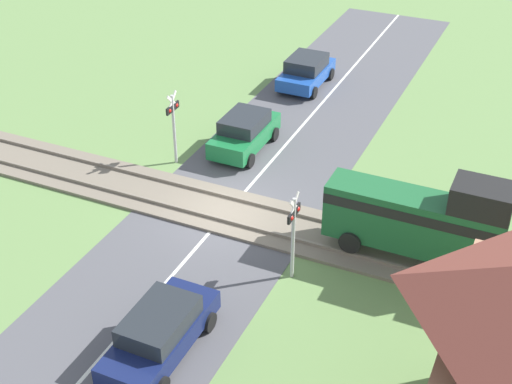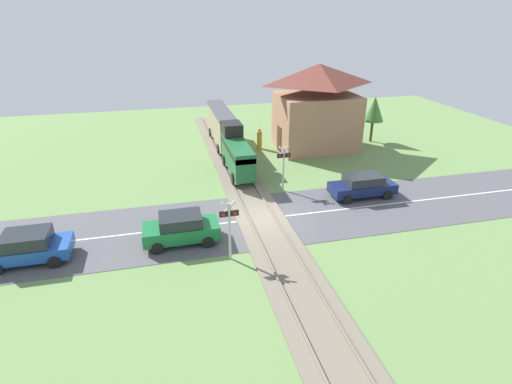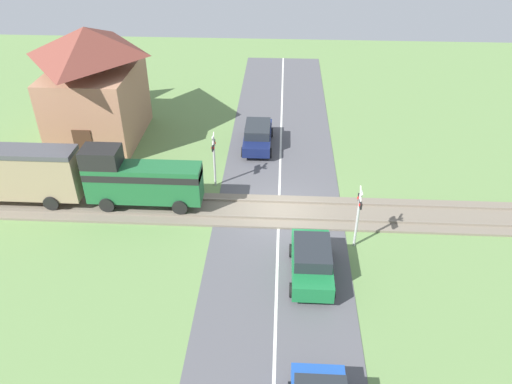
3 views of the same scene
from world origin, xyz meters
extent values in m
plane|color=#66894C|center=(0.00, 0.00, 0.00)|extent=(60.00, 60.00, 0.00)
cube|color=#515156|center=(0.00, 0.00, 0.01)|extent=(48.00, 6.40, 0.02)
cube|color=silver|center=(0.00, 0.00, 0.02)|extent=(48.00, 0.12, 0.00)
cube|color=#756B5B|center=(0.00, 0.00, 0.06)|extent=(2.80, 48.00, 0.12)
cube|color=slate|center=(-0.72, 0.00, 0.18)|extent=(0.10, 48.00, 0.12)
cube|color=slate|center=(0.72, 0.00, 0.18)|extent=(0.10, 48.00, 0.12)
cube|color=#1E6033|center=(0.00, 6.71, 1.57)|extent=(1.35, 5.71, 1.90)
cube|color=black|center=(0.00, 6.71, 2.09)|extent=(1.37, 5.71, 0.36)
cube|color=black|center=(0.00, 8.65, 2.97)|extent=(1.35, 1.83, 0.90)
cylinder|color=black|center=(-0.72, 4.89, 0.62)|extent=(0.14, 0.76, 0.76)
cylinder|color=black|center=(0.72, 4.89, 0.62)|extent=(0.14, 0.76, 0.76)
cylinder|color=black|center=(-0.72, 8.54, 0.62)|extent=(0.14, 0.76, 0.76)
cylinder|color=black|center=(0.72, 8.54, 0.62)|extent=(0.14, 0.76, 0.76)
cube|color=#998466|center=(0.00, 13.86, 1.82)|extent=(1.35, 7.78, 2.40)
cube|color=#47474C|center=(0.00, 13.86, 3.14)|extent=(1.41, 7.78, 0.24)
cylinder|color=black|center=(-0.72, 11.37, 0.62)|extent=(0.14, 0.76, 0.76)
cylinder|color=black|center=(0.72, 11.37, 0.62)|extent=(0.14, 0.76, 0.76)
cylinder|color=black|center=(-0.72, 16.34, 0.62)|extent=(0.14, 0.76, 0.76)
cylinder|color=black|center=(0.72, 16.34, 0.62)|extent=(0.14, 0.76, 0.76)
cube|color=#197038|center=(-4.55, -1.44, 0.66)|extent=(3.83, 1.66, 0.72)
cube|color=#23282D|center=(-4.55, -1.44, 1.30)|extent=(2.10, 1.53, 0.56)
cylinder|color=black|center=(-3.31, -0.61, 0.30)|extent=(0.60, 0.18, 0.60)
cylinder|color=black|center=(-3.31, -2.27, 0.30)|extent=(0.60, 0.18, 0.60)
cylinder|color=black|center=(-5.79, -0.61, 0.30)|extent=(0.60, 0.18, 0.60)
cylinder|color=black|center=(-5.79, -2.27, 0.30)|extent=(0.60, 0.18, 0.60)
cube|color=#141E4C|center=(7.03, 1.44, 0.61)|extent=(4.16, 1.64, 0.62)
cube|color=#23282D|center=(7.03, 1.44, 1.19)|extent=(2.29, 1.51, 0.55)
cylinder|color=black|center=(5.68, 0.62, 0.30)|extent=(0.60, 0.18, 0.60)
cylinder|color=black|center=(5.68, 2.26, 0.30)|extent=(0.60, 0.18, 0.60)
cylinder|color=black|center=(8.39, 0.62, 0.30)|extent=(0.60, 0.18, 0.60)
cylinder|color=black|center=(8.39, 2.26, 0.30)|extent=(0.60, 0.18, 0.60)
cube|color=#1E4CA8|center=(-11.68, -1.44, 0.60)|extent=(3.77, 1.77, 0.60)
cube|color=#23282D|center=(-11.68, -1.44, 1.21)|extent=(2.07, 1.62, 0.61)
cylinder|color=black|center=(-10.45, -0.56, 0.30)|extent=(0.60, 0.18, 0.60)
cylinder|color=black|center=(-10.45, -2.32, 0.30)|extent=(0.60, 0.18, 0.60)
cylinder|color=black|center=(-12.90, -0.56, 0.30)|extent=(0.60, 0.18, 0.60)
cylinder|color=#B7B7B7|center=(-2.40, -3.52, 1.50)|extent=(0.12, 0.12, 3.00)
cube|color=black|center=(-2.40, -3.52, 2.46)|extent=(0.90, 0.08, 0.28)
sphere|color=red|center=(-2.67, -3.52, 2.46)|extent=(0.18, 0.18, 0.18)
sphere|color=red|center=(-2.13, -3.52, 2.46)|extent=(0.18, 0.18, 0.18)
cube|color=silver|center=(-2.40, -3.52, 2.75)|extent=(0.72, 0.04, 0.72)
cube|color=silver|center=(-2.40, -3.52, 2.75)|extent=(0.72, 0.04, 0.72)
cylinder|color=#B7B7B7|center=(2.40, 3.52, 1.50)|extent=(0.12, 0.12, 3.00)
cube|color=black|center=(2.40, 3.52, 2.46)|extent=(0.90, 0.08, 0.28)
sphere|color=red|center=(2.67, 3.52, 2.46)|extent=(0.18, 0.18, 0.18)
sphere|color=red|center=(2.13, 3.52, 2.46)|extent=(0.18, 0.18, 0.18)
cube|color=silver|center=(2.40, 3.52, 2.75)|extent=(0.72, 0.04, 0.72)
cube|color=silver|center=(2.40, 3.52, 2.75)|extent=(0.72, 0.04, 0.72)
cube|color=#AD7A5B|center=(7.70, 11.43, 2.30)|extent=(6.36, 4.92, 4.60)
pyramid|color=brown|center=(7.70, 11.43, 6.22)|extent=(6.87, 5.32, 1.62)
cube|color=#472D1E|center=(4.50, 11.43, 1.05)|extent=(0.06, 1.10, 2.10)
cylinder|color=gold|center=(3.02, 12.45, 0.75)|extent=(0.44, 0.44, 1.51)
sphere|color=tan|center=(3.02, 12.45, 1.65)|extent=(0.28, 0.28, 0.28)
cylinder|color=brown|center=(13.38, 12.08, 0.95)|extent=(0.24, 0.24, 1.90)
cone|color=#477F3D|center=(13.38, 12.08, 2.98)|extent=(1.80, 1.80, 2.16)
camera|label=1|loc=(19.15, 9.88, 14.70)|focal=50.00mm
camera|label=2|loc=(-5.00, -19.51, 10.94)|focal=28.00mm
camera|label=3|loc=(-20.56, 0.03, 14.77)|focal=35.00mm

